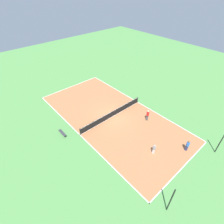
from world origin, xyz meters
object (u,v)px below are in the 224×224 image
at_px(player_near_blue, 188,145).
at_px(tennis_net, 112,114).
at_px(tennis_ball_near_net, 113,106).
at_px(player_coach_red, 148,115).
at_px(fence_post_back_right, 171,200).
at_px(fence_post_back_left, 220,142).
at_px(tennis_ball_far_baseline, 179,133).
at_px(bench, 62,133).
at_px(player_baseline_gray, 154,148).

bearing_deg(player_near_blue, tennis_net, -165.21).
height_order(tennis_net, tennis_ball_near_net, tennis_net).
xyz_separation_m(tennis_net, player_coach_red, (-3.28, 3.94, 0.49)).
bearing_deg(fence_post_back_right, tennis_net, -110.67).
bearing_deg(fence_post_back_left, tennis_ball_near_net, -78.18).
xyz_separation_m(player_near_blue, tennis_ball_far_baseline, (-1.98, -2.13, -0.86)).
xyz_separation_m(bench, player_baseline_gray, (-6.60, 9.76, 0.43)).
relative_size(player_baseline_gray, tennis_ball_near_net, 20.97).
height_order(player_baseline_gray, tennis_ball_near_net, player_baseline_gray).
relative_size(player_baseline_gray, fence_post_back_left, 0.40).
height_order(bench, tennis_ball_near_net, bench).
height_order(player_coach_red, fence_post_back_right, fence_post_back_right).
height_order(tennis_ball_far_baseline, fence_post_back_left, fence_post_back_left).
relative_size(tennis_net, player_coach_red, 6.33).
distance_m(tennis_net, bench, 7.52).
bearing_deg(player_baseline_gray, player_coach_red, 40.99).
xyz_separation_m(player_near_blue, tennis_ball_near_net, (0.72, -12.41, -0.86)).
distance_m(player_near_blue, tennis_ball_near_net, 12.46).
distance_m(fence_post_back_left, fence_post_back_right, 9.85).
height_order(bench, fence_post_back_left, fence_post_back_left).
bearing_deg(player_coach_red, tennis_ball_far_baseline, -15.56).
bearing_deg(tennis_net, player_near_blue, 103.47).
bearing_deg(tennis_ball_near_net, player_baseline_gray, 75.66).
bearing_deg(player_near_blue, fence_post_back_right, -70.48).
relative_size(bench, tennis_ball_near_net, 22.47).
relative_size(tennis_net, tennis_ball_far_baseline, 165.37).
xyz_separation_m(bench, fence_post_back_right, (-2.44, 14.55, 1.39)).
relative_size(player_near_blue, fence_post_back_left, 0.44).
xyz_separation_m(player_baseline_gray, tennis_ball_far_baseline, (-5.28, 0.21, -0.76)).
relative_size(tennis_net, player_baseline_gray, 7.89).
bearing_deg(fence_post_back_left, tennis_net, -69.33).
distance_m(player_baseline_gray, tennis_ball_near_net, 10.42).
bearing_deg(player_baseline_gray, player_near_blue, -41.26).
height_order(tennis_ball_far_baseline, fence_post_back_right, fence_post_back_right).
height_order(tennis_ball_near_net, fence_post_back_right, fence_post_back_right).
bearing_deg(fence_post_back_right, tennis_ball_near_net, -114.39).
distance_m(bench, player_coach_red, 11.97).
bearing_deg(player_near_blue, bench, -139.39).
bearing_deg(tennis_net, tennis_ball_near_net, -135.00).
xyz_separation_m(bench, tennis_ball_far_baseline, (-11.88, 9.97, -0.33)).
xyz_separation_m(bench, player_coach_red, (-10.65, 5.44, 0.66)).
height_order(player_coach_red, tennis_ball_near_net, player_coach_red).
relative_size(player_near_blue, fence_post_back_right, 0.44).
height_order(tennis_net, fence_post_back_right, fence_post_back_right).
xyz_separation_m(tennis_ball_far_baseline, fence_post_back_left, (-0.40, 4.58, 1.72)).
relative_size(player_coach_red, tennis_ball_far_baseline, 26.12).
distance_m(player_near_blue, fence_post_back_left, 3.53).
xyz_separation_m(tennis_net, player_near_blue, (-2.54, 10.60, 0.36)).
height_order(player_near_blue, fence_post_back_right, fence_post_back_right).
bearing_deg(fence_post_back_right, fence_post_back_left, 180.00).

